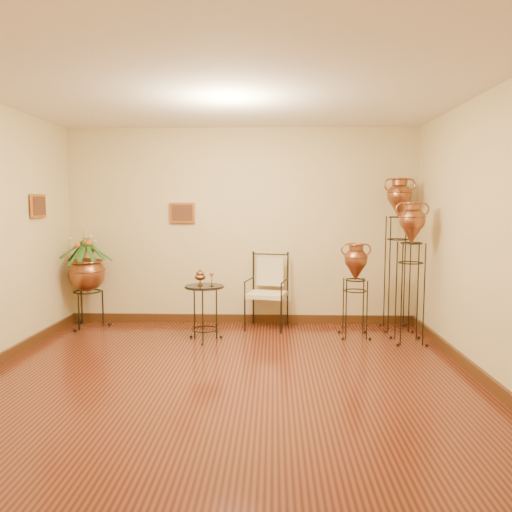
{
  "coord_description": "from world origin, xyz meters",
  "views": [
    {
      "loc": [
        0.46,
        -4.66,
        1.71
      ],
      "look_at": [
        0.25,
        1.3,
        1.1
      ],
      "focal_mm": 35.0,
      "sensor_mm": 36.0,
      "label": 1
    }
  ],
  "objects_px": {
    "amphora_tall": "(398,252)",
    "planter_urn": "(87,269)",
    "amphora_mid": "(410,272)",
    "side_table": "(204,312)",
    "armchair": "(267,292)"
  },
  "relations": [
    {
      "from": "amphora_tall",
      "to": "planter_urn",
      "type": "xyz_separation_m",
      "value": [
        -4.3,
        0.0,
        -0.25
      ]
    },
    {
      "from": "amphora_mid",
      "to": "side_table",
      "type": "height_order",
      "value": "amphora_mid"
    },
    {
      "from": "amphora_tall",
      "to": "amphora_mid",
      "type": "xyz_separation_m",
      "value": [
        0.0,
        -0.66,
        -0.18
      ]
    },
    {
      "from": "planter_urn",
      "to": "side_table",
      "type": "distance_m",
      "value": 1.91
    },
    {
      "from": "amphora_tall",
      "to": "armchair",
      "type": "relative_size",
      "value": 2.02
    },
    {
      "from": "amphora_mid",
      "to": "planter_urn",
      "type": "xyz_separation_m",
      "value": [
        -4.3,
        0.66,
        -0.08
      ]
    },
    {
      "from": "side_table",
      "to": "amphora_mid",
      "type": "bearing_deg",
      "value": -0.28
    },
    {
      "from": "side_table",
      "to": "planter_urn",
      "type": "bearing_deg",
      "value": 159.68
    },
    {
      "from": "armchair",
      "to": "planter_urn",
      "type": "bearing_deg",
      "value": -167.77
    },
    {
      "from": "amphora_tall",
      "to": "amphora_mid",
      "type": "height_order",
      "value": "amphora_tall"
    },
    {
      "from": "amphora_tall",
      "to": "side_table",
      "type": "relative_size",
      "value": 2.36
    },
    {
      "from": "planter_urn",
      "to": "armchair",
      "type": "relative_size",
      "value": 1.42
    },
    {
      "from": "armchair",
      "to": "side_table",
      "type": "relative_size",
      "value": 1.16
    },
    {
      "from": "amphora_tall",
      "to": "planter_urn",
      "type": "relative_size",
      "value": 1.43
    },
    {
      "from": "amphora_mid",
      "to": "side_table",
      "type": "bearing_deg",
      "value": 179.72
    }
  ]
}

